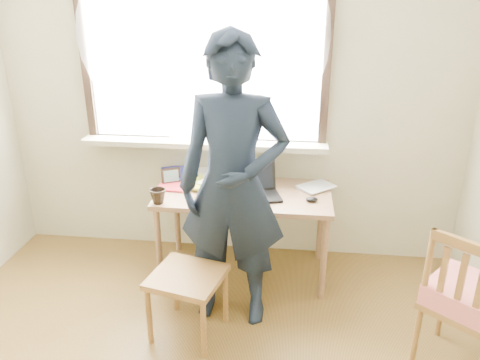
# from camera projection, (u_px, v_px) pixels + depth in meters

# --- Properties ---
(room_shell) EXTENTS (3.52, 4.02, 2.61)m
(room_shell) POSITION_uv_depth(u_px,v_px,m) (158.00, 101.00, 1.67)
(room_shell) COLOR beige
(room_shell) RESTS_ON ground
(desk) EXTENTS (1.23, 0.62, 0.66)m
(desk) POSITION_uv_depth(u_px,v_px,m) (244.00, 201.00, 3.36)
(desk) COLOR #8E6847
(desk) RESTS_ON ground
(laptop) EXTENTS (0.40, 0.36, 0.23)m
(laptop) POSITION_uv_depth(u_px,v_px,m) (254.00, 188.00, 3.27)
(laptop) COLOR black
(laptop) RESTS_ON desk
(mug_white) EXTENTS (0.18, 0.18, 0.10)m
(mug_white) POSITION_uv_depth(u_px,v_px,m) (227.00, 174.00, 3.54)
(mug_white) COLOR white
(mug_white) RESTS_ON desk
(mug_dark) EXTENTS (0.12, 0.12, 0.10)m
(mug_dark) POSITION_uv_depth(u_px,v_px,m) (158.00, 196.00, 3.15)
(mug_dark) COLOR black
(mug_dark) RESTS_ON desk
(mouse) EXTENTS (0.08, 0.06, 0.03)m
(mouse) POSITION_uv_depth(u_px,v_px,m) (312.00, 199.00, 3.18)
(mouse) COLOR black
(mouse) RESTS_ON desk
(desk_clutter) EXTENTS (0.79, 0.51, 0.05)m
(desk_clutter) POSITION_uv_depth(u_px,v_px,m) (219.00, 179.00, 3.50)
(desk_clutter) COLOR white
(desk_clutter) RESTS_ON desk
(book_a) EXTENTS (0.24, 0.30, 0.03)m
(book_a) POSITION_uv_depth(u_px,v_px,m) (194.00, 179.00, 3.53)
(book_a) COLOR white
(book_a) RESTS_ON desk
(book_b) EXTENTS (0.31, 0.30, 0.02)m
(book_b) POSITION_uv_depth(u_px,v_px,m) (308.00, 183.00, 3.47)
(book_b) COLOR white
(book_b) RESTS_ON desk
(picture_frame) EXTENTS (0.13, 0.07, 0.11)m
(picture_frame) POSITION_uv_depth(u_px,v_px,m) (171.00, 177.00, 3.46)
(picture_frame) COLOR black
(picture_frame) RESTS_ON desk
(work_chair) EXTENTS (0.49, 0.48, 0.42)m
(work_chair) POSITION_uv_depth(u_px,v_px,m) (187.00, 283.00, 2.82)
(work_chair) COLOR olive
(work_chair) RESTS_ON ground
(side_chair) EXTENTS (0.56, 0.55, 0.87)m
(side_chair) POSITION_uv_depth(u_px,v_px,m) (467.00, 298.00, 2.52)
(side_chair) COLOR olive
(side_chair) RESTS_ON ground
(person) EXTENTS (0.69, 0.47, 1.82)m
(person) POSITION_uv_depth(u_px,v_px,m) (233.00, 186.00, 2.80)
(person) COLOR black
(person) RESTS_ON ground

